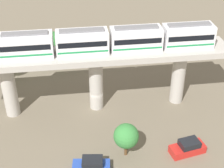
# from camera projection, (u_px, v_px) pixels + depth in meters

# --- Properties ---
(ground_plane) EXTENTS (120.00, 120.00, 0.00)m
(ground_plane) POSITION_uv_depth(u_px,v_px,m) (97.00, 107.00, 49.00)
(ground_plane) COLOR #706654
(viaduct) EXTENTS (5.20, 35.80, 8.75)m
(viaduct) POSITION_uv_depth(u_px,v_px,m) (96.00, 65.00, 45.38)
(viaduct) COLOR #B7B2AA
(viaduct) RESTS_ON ground
(train) EXTENTS (2.64, 27.45, 3.24)m
(train) POSITION_uv_depth(u_px,v_px,m) (109.00, 40.00, 43.69)
(train) COLOR white
(train) RESTS_ON viaduct
(parked_car_blue) EXTENTS (2.33, 4.40, 1.76)m
(parked_car_blue) POSITION_uv_depth(u_px,v_px,m) (92.00, 166.00, 38.27)
(parked_car_blue) COLOR #284CB7
(parked_car_blue) RESTS_ON ground
(parked_car_red) EXTENTS (2.60, 4.47, 1.76)m
(parked_car_red) POSITION_uv_depth(u_px,v_px,m) (188.00, 148.00, 40.79)
(parked_car_red) COLOR red
(parked_car_red) RESTS_ON ground
(tree_near_viaduct) EXTENTS (3.97, 3.97, 5.72)m
(tree_near_viaduct) POSITION_uv_depth(u_px,v_px,m) (52.00, 43.00, 58.10)
(tree_near_viaduct) COLOR brown
(tree_near_viaduct) RESTS_ON ground
(tree_mid_lot) EXTENTS (2.57, 2.57, 4.45)m
(tree_mid_lot) POSITION_uv_depth(u_px,v_px,m) (7.00, 62.00, 53.68)
(tree_mid_lot) COLOR brown
(tree_mid_lot) RESTS_ON ground
(tree_far_corner) EXTENTS (2.96, 2.96, 4.35)m
(tree_far_corner) POSITION_uv_depth(u_px,v_px,m) (126.00, 136.00, 39.35)
(tree_far_corner) COLOR brown
(tree_far_corner) RESTS_ON ground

